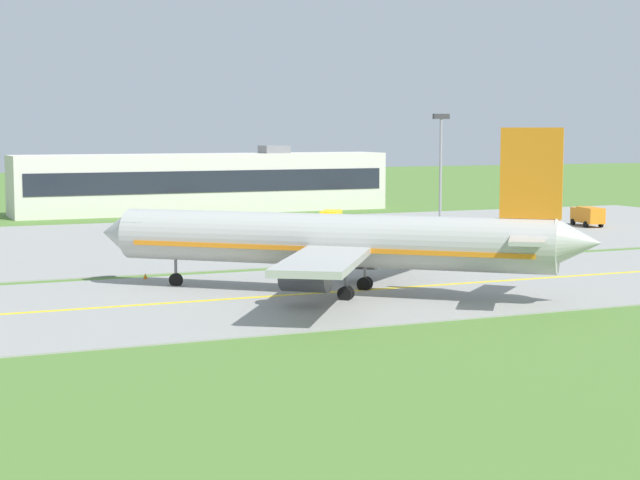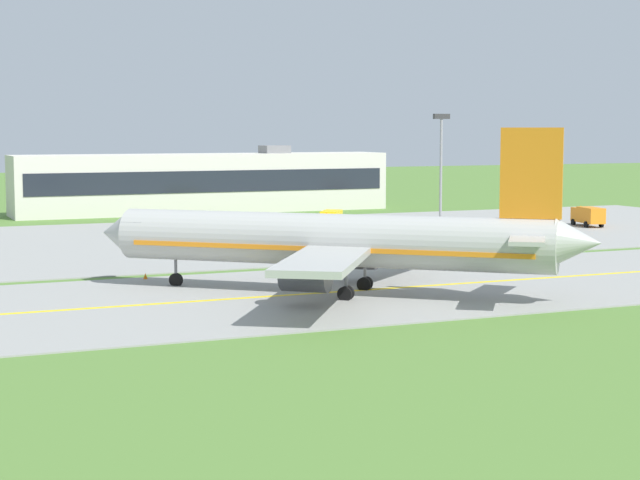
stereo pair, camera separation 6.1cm
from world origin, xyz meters
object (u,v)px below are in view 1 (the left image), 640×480
(airplane_lead, at_px, (337,241))
(service_truck_fuel, at_px, (330,220))
(service_truck_baggage, at_px, (588,215))
(apron_light_mast, at_px, (441,153))

(airplane_lead, distance_m, service_truck_fuel, 50.14)
(service_truck_baggage, bearing_deg, service_truck_fuel, 168.14)
(airplane_lead, xyz_separation_m, service_truck_fuel, (20.11, 45.86, -2.60))
(service_truck_baggage, bearing_deg, airplane_lead, -144.07)
(airplane_lead, distance_m, apron_light_mast, 67.26)
(service_truck_baggage, xyz_separation_m, service_truck_fuel, (-33.47, 7.03, 0.00))
(service_truck_fuel, distance_m, apron_light_mast, 22.94)
(service_truck_baggage, distance_m, apron_light_mast, 21.41)
(service_truck_fuel, bearing_deg, apron_light_mast, 21.15)
(service_truck_fuel, xyz_separation_m, apron_light_mast, (20.12, 7.78, 7.79))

